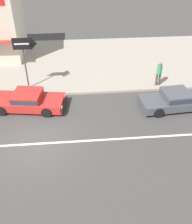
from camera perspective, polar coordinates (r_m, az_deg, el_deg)
ground_plane at (r=13.61m, az=-12.82°, el=-6.78°), size 160.00×160.00×0.00m
lane_centre_stripe at (r=13.60m, az=-12.82°, el=-6.77°), size 50.40×0.14×0.01m
kerb_strip at (r=21.67m, az=-10.46°, el=10.47°), size 68.00×10.00×0.15m
sedan_dark_grey_0 at (r=16.31m, az=16.85°, el=2.60°), size 4.33×2.09×1.06m
sedan_red_3 at (r=16.06m, az=-14.61°, el=2.48°), size 4.60×2.39×1.06m
arrow_signboard at (r=16.87m, az=-13.94°, el=13.79°), size 1.47×0.79×3.44m
pedestrian_near_clock at (r=18.00m, az=13.58°, el=8.50°), size 0.34×0.34×1.67m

